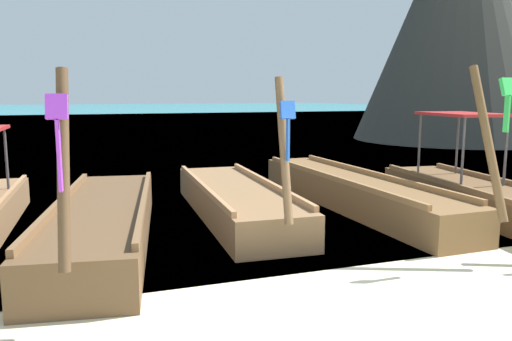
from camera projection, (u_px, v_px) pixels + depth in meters
The scene contains 6 objects.
sea_water at pixel (102, 113), 62.68m from camera, with size 120.00×120.00×0.00m, color teal.
longtail_boat_violet_ribbon at pixel (103, 223), 8.00m from camera, with size 2.25×6.07×2.63m.
longtail_boat_blue_ribbon at pixel (236, 201), 9.75m from camera, with size 1.61×5.73×2.61m.
longtail_boat_green_ribbon at pixel (353, 192), 10.58m from camera, with size 1.23×7.39×2.78m.
longtail_boat_yellow_ribbon at pixel (477, 195), 10.17m from camera, with size 2.02×6.07×2.61m.
karst_rock at pixel (466, 16), 25.84m from camera, with size 11.66×10.45×13.23m.
Camera 1 is at (-2.76, -3.36, 2.36)m, focal length 35.35 mm.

